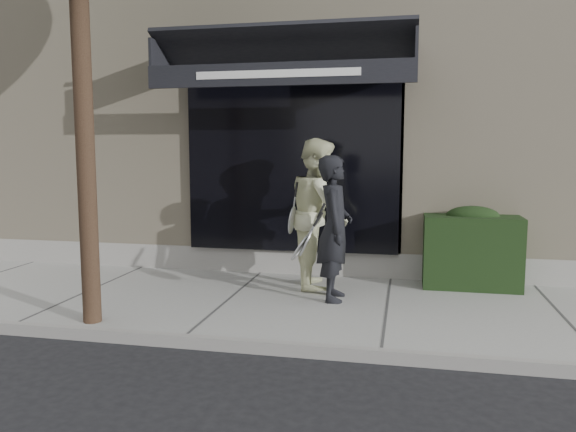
# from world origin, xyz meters

# --- Properties ---
(ground) EXTENTS (80.00, 80.00, 0.00)m
(ground) POSITION_xyz_m (0.00, 0.00, 0.00)
(ground) COLOR black
(ground) RESTS_ON ground
(sidewalk) EXTENTS (20.00, 3.00, 0.12)m
(sidewalk) POSITION_xyz_m (0.00, 0.00, 0.06)
(sidewalk) COLOR gray
(sidewalk) RESTS_ON ground
(curb) EXTENTS (20.00, 0.10, 0.14)m
(curb) POSITION_xyz_m (0.00, -1.55, 0.07)
(curb) COLOR gray
(curb) RESTS_ON ground
(building_facade) EXTENTS (14.30, 8.04, 5.64)m
(building_facade) POSITION_xyz_m (-0.01, 4.96, 2.74)
(building_facade) COLOR beige
(building_facade) RESTS_ON ground
(hedge) EXTENTS (1.30, 0.70, 1.14)m
(hedge) POSITION_xyz_m (1.10, 1.25, 0.66)
(hedge) COLOR black
(hedge) RESTS_ON sidewalk
(pedestrian_front) EXTENTS (0.73, 0.87, 1.84)m
(pedestrian_front) POSITION_xyz_m (-0.68, 0.19, 1.04)
(pedestrian_front) COLOR black
(pedestrian_front) RESTS_ON sidewalk
(pedestrian_back) EXTENTS (0.98, 1.15, 2.06)m
(pedestrian_back) POSITION_xyz_m (-0.98, 0.84, 1.15)
(pedestrian_back) COLOR beige
(pedestrian_back) RESTS_ON sidewalk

